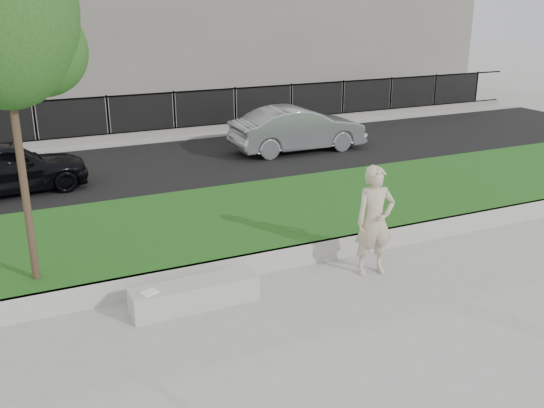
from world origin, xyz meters
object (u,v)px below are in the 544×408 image
stone_bench (195,294)px  book (149,292)px  man (375,221)px  car_silver (298,129)px  young_tree (7,17)px  car_dark (5,167)px

stone_bench → book: book is taller
man → book: man is taller
man → car_silver: 8.81m
stone_bench → book: 0.75m
young_tree → stone_bench: bearing=-30.6°
man → car_silver: (2.89, 8.31, -0.23)m
stone_bench → car_silver: 10.18m
young_tree → car_silver: (8.14, 6.93, -3.55)m
car_dark → car_silver: bearing=-90.1°
car_dark → man: bearing=-149.7°
man → young_tree: bearing=174.3°
car_dark → car_silver: 8.41m
stone_bench → young_tree: (-2.09, 1.23, 4.08)m
stone_bench → young_tree: bearing=149.4°
stone_bench → man: size_ratio=1.03×
car_dark → car_silver: size_ratio=0.91×
young_tree → book: bearing=-43.3°
car_silver → car_dark: bearing=96.6°
book → young_tree: size_ratio=0.04×
stone_bench → young_tree: young_tree is taller
book → car_silver: 10.65m
man → young_tree: size_ratio=0.36×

